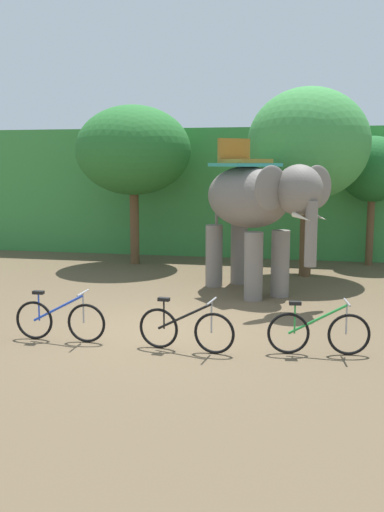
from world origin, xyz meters
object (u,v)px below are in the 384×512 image
object	(u,v)px
elephant	(254,204)
bike_green	(318,332)
tree_right	(308,145)
bike_blue	(60,320)
bike_black	(186,329)
tree_far_left	(373,170)
tree_center_right	(133,151)

from	to	relation	value
elephant	bike_green	size ratio (longest dim) A/B	2.25
tree_right	elephant	size ratio (longest dim) A/B	1.37
tree_right	bike_blue	size ratio (longest dim) A/B	3.05
bike_blue	bike_black	world-z (taller)	same
bike_blue	bike_black	xyz separation A→B (m)	(2.35, -0.10, 0.00)
elephant	bike_green	distance (m)	5.09
elephant	bike_blue	world-z (taller)	elephant
tree_far_left	bike_green	size ratio (longest dim) A/B	2.35
tree_center_right	bike_black	world-z (taller)	tree_center_right
elephant	bike_black	bearing A→B (deg)	-97.60
tree_center_right	tree_right	world-z (taller)	tree_right
tree_right	bike_black	world-z (taller)	tree_right
tree_far_left	elephant	distance (m)	5.84
bike_green	tree_far_left	bearing A→B (deg)	80.73
bike_black	bike_green	distance (m)	2.23
bike_black	tree_right	bearing A→B (deg)	76.12
elephant	bike_green	world-z (taller)	elephant
tree_center_right	bike_blue	world-z (taller)	tree_center_right
bike_blue	bike_black	distance (m)	2.35
bike_blue	bike_green	xyz separation A→B (m)	(4.55, 0.17, 0.00)
tree_far_left	elephant	xyz separation A→B (m)	(-3.10, -4.89, -0.76)
tree_center_right	tree_right	xyz separation A→B (m)	(5.34, -1.04, 0.12)
tree_right	bike_black	distance (m)	8.26
bike_blue	bike_green	distance (m)	4.56
tree_far_left	elephant	world-z (taller)	tree_far_left
tree_center_right	tree_far_left	xyz separation A→B (m)	(7.26, 1.26, -0.58)
bike_blue	elephant	bearing A→B (deg)	57.38
bike_black	bike_green	world-z (taller)	same
tree_center_right	tree_far_left	bearing A→B (deg)	9.82
tree_far_left	bike_green	xyz separation A→B (m)	(-1.53, -9.38, -2.58)
tree_center_right	tree_right	size ratio (longest dim) A/B	0.95
tree_center_right	bike_green	world-z (taller)	tree_center_right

